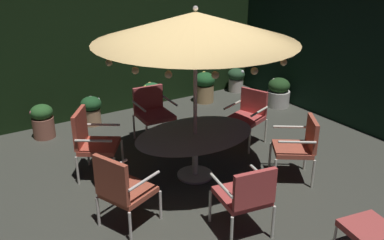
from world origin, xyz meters
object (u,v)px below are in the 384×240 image
(patio_umbrella, at_px, (195,27))
(potted_plant_right_near, at_px, (91,109))
(patio_dining_table, at_px, (195,140))
(potted_plant_left_far, at_px, (236,79))
(potted_plant_left_near, at_px, (43,120))
(potted_plant_back_center, at_px, (152,96))
(patio_chair_south, at_px, (122,188))
(potted_plant_right_far, at_px, (205,86))
(patio_chair_east, at_px, (153,110))
(potted_plant_back_right, at_px, (279,92))
(patio_chair_north, at_px, (299,144))
(patio_chair_southeast, at_px, (92,139))
(ottoman_footrest, at_px, (368,230))
(patio_chair_southwest, at_px, (246,194))
(patio_chair_northeast, at_px, (248,113))

(patio_umbrella, height_order, potted_plant_right_near, patio_umbrella)
(patio_dining_table, xyz_separation_m, potted_plant_left_far, (3.06, 2.91, -0.28))
(potted_plant_left_near, bearing_deg, potted_plant_left_far, 2.94)
(potted_plant_back_center, bearing_deg, patio_chair_south, -122.59)
(potted_plant_right_far, bearing_deg, patio_chair_east, -148.53)
(patio_dining_table, distance_m, potted_plant_left_near, 3.11)
(potted_plant_back_right, bearing_deg, patio_umbrella, -153.51)
(patio_umbrella, bearing_deg, potted_plant_right_near, 102.54)
(potted_plant_left_near, distance_m, potted_plant_right_far, 3.57)
(patio_dining_table, bearing_deg, patio_chair_east, 86.82)
(potted_plant_right_near, relative_size, potted_plant_left_near, 0.90)
(patio_umbrella, height_order, potted_plant_right_far, patio_umbrella)
(patio_dining_table, bearing_deg, patio_chair_north, -35.14)
(patio_chair_southeast, relative_size, potted_plant_right_far, 1.53)
(potted_plant_right_far, bearing_deg, ottoman_footrest, -104.38)
(patio_chair_north, bearing_deg, potted_plant_back_center, 99.46)
(potted_plant_back_right, bearing_deg, patio_chair_east, -178.77)
(ottoman_footrest, bearing_deg, patio_chair_south, 137.02)
(potted_plant_right_far, bearing_deg, patio_chair_southwest, -118.23)
(ottoman_footrest, bearing_deg, potted_plant_right_near, 103.48)
(patio_chair_north, xyz_separation_m, patio_chair_southeast, (-2.53, 1.74, 0.03))
(patio_chair_south, bearing_deg, potted_plant_back_right, 25.25)
(patio_chair_east, xyz_separation_m, potted_plant_left_far, (2.97, 1.38, -0.25))
(potted_plant_back_center, xyz_separation_m, potted_plant_right_near, (-1.28, 0.10, -0.06))
(patio_chair_south, relative_size, potted_plant_left_far, 1.76)
(patio_chair_east, bearing_deg, potted_plant_back_right, 1.23)
(patio_chair_north, xyz_separation_m, ottoman_footrest, (-0.60, -1.64, -0.23))
(patio_chair_east, xyz_separation_m, potted_plant_back_right, (3.12, 0.07, -0.25))
(patio_umbrella, xyz_separation_m, ottoman_footrest, (0.65, -2.52, -1.91))
(patio_chair_southeast, bearing_deg, patio_chair_north, -34.57)
(patio_dining_table, distance_m, potted_plant_back_center, 2.76)
(potted_plant_left_near, xyz_separation_m, potted_plant_right_far, (3.57, 0.02, 0.04))
(patio_chair_north, bearing_deg, patio_chair_east, 115.83)
(patio_chair_southwest, distance_m, potted_plant_back_center, 4.29)
(patio_chair_east, height_order, potted_plant_back_right, patio_chair_east)
(patio_chair_east, relative_size, potted_plant_left_near, 1.50)
(patio_chair_north, distance_m, patio_chair_east, 2.68)
(patio_chair_northeast, height_order, potted_plant_back_right, patio_chair_northeast)
(potted_plant_right_far, relative_size, potted_plant_back_right, 1.07)
(ottoman_footrest, bearing_deg, patio_chair_north, 69.98)
(potted_plant_back_center, bearing_deg, patio_chair_southeast, -136.91)
(patio_chair_north, distance_m, ottoman_footrest, 1.76)
(potted_plant_right_near, relative_size, potted_plant_right_far, 0.84)
(patio_chair_north, bearing_deg, patio_chair_south, 173.73)
(ottoman_footrest, bearing_deg, potted_plant_back_right, 58.25)
(potted_plant_left_far, bearing_deg, potted_plant_left_near, -177.06)
(patio_dining_table, relative_size, patio_chair_northeast, 1.98)
(patio_umbrella, distance_m, patio_chair_north, 2.27)
(patio_chair_southwest, xyz_separation_m, potted_plant_back_center, (0.93, 4.19, -0.19))
(patio_chair_northeast, distance_m, potted_plant_back_center, 2.31)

